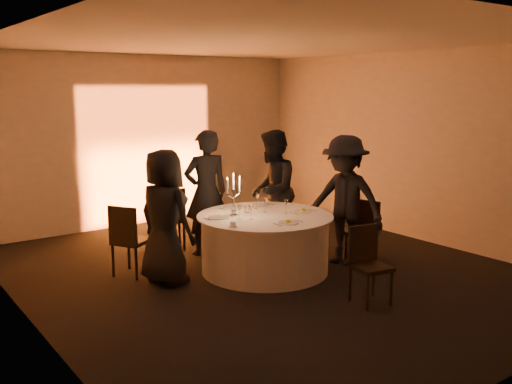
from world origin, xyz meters
TOP-DOWN VIEW (x-y plane):
  - floor at (0.00, 0.00)m, footprint 7.00×7.00m
  - ceiling at (0.00, 0.00)m, footprint 7.00×7.00m
  - wall_back at (0.00, 3.50)m, footprint 7.00×0.00m
  - wall_left at (-3.00, 0.00)m, footprint 0.00×7.00m
  - wall_right at (3.00, 0.00)m, footprint 0.00×7.00m
  - uplighter_fixture at (0.00, 3.20)m, footprint 0.25×0.12m
  - banquet_table at (0.00, 0.00)m, footprint 1.80×1.80m
  - chair_left at (-1.55, 0.88)m, footprint 0.57×0.57m
  - chair_back_left at (-0.54, 1.63)m, footprint 0.53×0.53m
  - chair_back_right at (0.95, 1.00)m, footprint 0.63×0.63m
  - chair_right at (1.45, -0.42)m, footprint 0.47×0.47m
  - chair_front at (0.29, -1.56)m, footprint 0.44×0.44m
  - guest_left at (-1.27, 0.38)m, footprint 0.75×0.95m
  - guest_back_left at (-0.20, 1.16)m, footprint 0.73×0.54m
  - guest_back_right at (0.75, 0.81)m, footprint 1.11×1.10m
  - guest_right at (1.10, -0.36)m, footprint 1.00×1.31m
  - plate_left at (-0.58, 0.23)m, footprint 0.36×0.27m
  - plate_back_left at (-0.10, 0.62)m, footprint 0.35×0.28m
  - plate_back_right at (0.30, 0.50)m, footprint 0.35×0.29m
  - plate_right at (0.53, -0.16)m, footprint 0.36×0.25m
  - plate_front at (-0.04, -0.54)m, footprint 0.36×0.25m
  - coffee_cup at (-0.70, -0.29)m, footprint 0.11×0.11m
  - candelabra at (-0.36, 0.20)m, footprint 0.24×0.11m
  - wine_glass_a at (0.15, 0.40)m, footprint 0.07×0.07m
  - wine_glass_b at (0.11, 0.15)m, footprint 0.07×0.07m
  - wine_glass_c at (-0.29, -0.08)m, footprint 0.07×0.07m
  - wine_glass_d at (-0.41, -0.01)m, footprint 0.07×0.07m
  - wine_glass_e at (0.28, -0.09)m, footprint 0.07×0.07m
  - tumbler_a at (-0.25, 0.37)m, footprint 0.07×0.07m
  - tumbler_b at (-0.10, 0.28)m, footprint 0.07×0.07m

SIDE VIEW (x-z plane):
  - floor at x=0.00m, z-range 0.00..0.00m
  - uplighter_fixture at x=0.00m, z-range 0.00..0.10m
  - banquet_table at x=0.00m, z-range 0.00..0.77m
  - chair_right at x=1.45m, z-range 0.05..0.90m
  - chair_front at x=0.29m, z-range 0.05..0.93m
  - chair_left at x=-1.55m, z-range 0.06..1.01m
  - chair_back_left at x=-0.54m, z-range 0.06..1.02m
  - chair_back_right at x=0.95m, z-range 0.07..1.10m
  - plate_left at x=-0.58m, z-range 0.77..0.78m
  - plate_back_left at x=-0.10m, z-range 0.77..0.78m
  - plate_back_right at x=0.30m, z-range 0.77..0.78m
  - plate_front at x=-0.04m, z-range 0.75..0.83m
  - plate_right at x=0.53m, z-range 0.75..0.83m
  - coffee_cup at x=-0.70m, z-range 0.77..0.83m
  - tumbler_a at x=-0.25m, z-range 0.77..0.86m
  - tumbler_b at x=-0.10m, z-range 0.77..0.86m
  - guest_left at x=-1.27m, z-range 0.00..1.69m
  - guest_right at x=1.10m, z-range 0.00..1.79m
  - guest_back_right at x=0.75m, z-range 0.00..1.81m
  - wine_glass_a at x=0.15m, z-range 0.81..1.00m
  - wine_glass_b at x=0.11m, z-range 0.81..1.00m
  - wine_glass_c at x=-0.29m, z-range 0.81..1.00m
  - wine_glass_d at x=-0.41m, z-range 0.81..1.00m
  - wine_glass_e at x=0.28m, z-range 0.81..1.00m
  - guest_back_left at x=-0.20m, z-range 0.00..1.83m
  - candelabra at x=-0.36m, z-range 0.68..1.25m
  - wall_back at x=0.00m, z-range -2.00..5.00m
  - wall_left at x=-3.00m, z-range -2.00..5.00m
  - wall_right at x=3.00m, z-range -2.00..5.00m
  - ceiling at x=0.00m, z-range 3.00..3.00m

